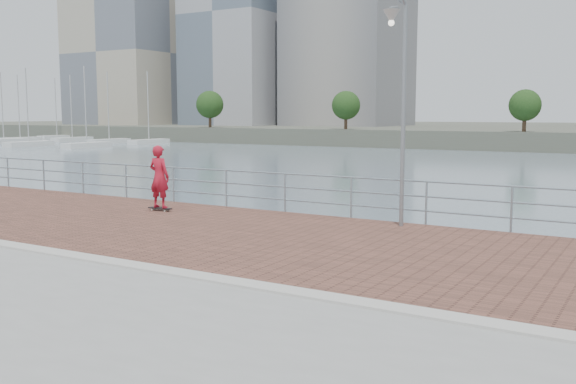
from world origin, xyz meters
The scene contains 7 objects.
brick_lane centered at (0.00, 3.60, 0.01)m, with size 40.00×6.80×0.02m, color brown.
curb centered at (0.00, 0.00, 0.03)m, with size 40.00×0.40×0.06m, color #B7B5AD.
guardrail centered at (0.00, 7.00, 0.69)m, with size 39.06×0.06×1.13m.
street_lamp centered at (0.57, 6.11, 3.82)m, with size 0.39×1.14×5.38m.
skateboard centered at (-6.25, 5.32, 0.09)m, with size 0.74×0.21×0.09m.
skateboarder centered at (-6.25, 5.32, 1.00)m, with size 0.65×0.43×1.78m, color #B4182C.
marina centered at (-80.24, 61.54, -1.48)m, with size 32.33×27.39×11.36m.
Camera 1 is at (6.18, -8.33, 2.77)m, focal length 40.00 mm.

